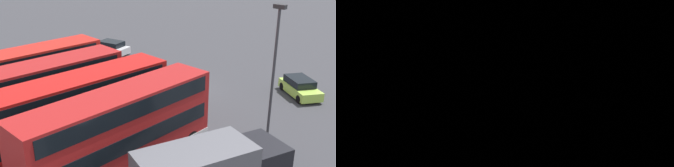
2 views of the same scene
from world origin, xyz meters
The scene contains 9 objects.
ground_plane centered at (0.00, 0.00, 0.00)m, with size 140.00×140.00×0.00m, color #38383D.
bus_double_decker_near_end centered at (-5.59, 11.34, 2.45)m, with size 2.70×11.82×4.55m.
bus_double_decker_second centered at (-2.01, 11.49, 2.45)m, with size 3.16×11.95×4.55m.
bus_double_decker_third centered at (1.74, 11.69, 2.45)m, with size 3.13×11.10×4.55m.
bus_double_decker_fourth centered at (5.32, 10.83, 2.45)m, with size 3.05×11.14×4.55m.
car_hatchback_silver centered at (-7.67, -5.38, 0.70)m, with size 4.29×3.75×1.43m.
car_small_green centered at (12.46, -2.21, 0.70)m, with size 4.41×2.66×1.43m.
lamp_post_tall centered at (-9.91, 3.38, 5.00)m, with size 0.70×0.30×8.61m.
waste_bin_yellow centered at (-2.57, 3.99, 0.47)m, with size 0.60×0.60×0.95m, color yellow.
Camera 1 is at (-20.44, 23.13, 12.24)m, focal length 42.33 mm.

